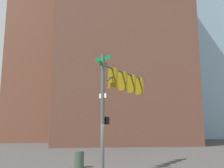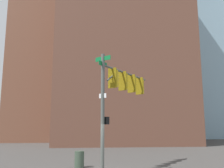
% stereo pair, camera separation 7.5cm
% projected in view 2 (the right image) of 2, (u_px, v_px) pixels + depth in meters
% --- Properties ---
extents(signal_pole_assembly, '(3.72, 4.33, 6.28)m').
position_uv_depth(signal_pole_assembly, '(122.00, 89.00, 14.98)').
color(signal_pole_assembly, '#4C514C').
rests_on(signal_pole_assembly, ground_plane).
extents(litter_bin, '(0.56, 0.56, 0.95)m').
position_uv_depth(litter_bin, '(79.00, 159.00, 14.70)').
color(litter_bin, '#384738').
rests_on(litter_bin, ground_plane).
extents(building_brick_nearside, '(18.75, 20.44, 39.58)m').
position_uv_depth(building_brick_nearside, '(118.00, 24.00, 42.70)').
color(building_brick_nearside, brown).
rests_on(building_brick_nearside, ground_plane).
extents(building_brick_midblock, '(22.81, 19.53, 42.57)m').
position_uv_depth(building_brick_midblock, '(79.00, 34.00, 51.51)').
color(building_brick_midblock, brown).
rests_on(building_brick_midblock, ground_plane).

